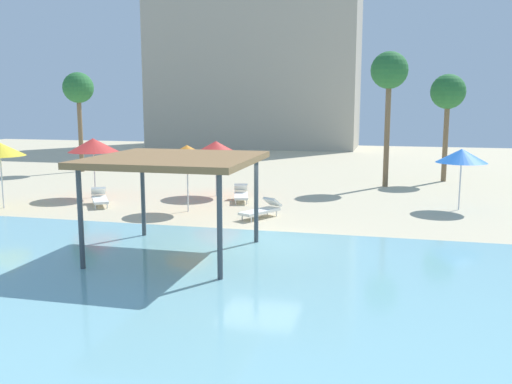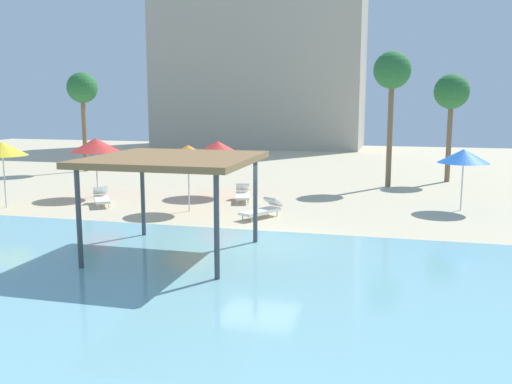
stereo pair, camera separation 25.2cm
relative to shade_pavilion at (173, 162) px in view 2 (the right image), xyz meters
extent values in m
plane|color=beige|center=(2.02, 2.02, -2.75)|extent=(80.00, 80.00, 0.00)
cube|color=#7AB7C1|center=(2.02, -3.23, -2.73)|extent=(44.00, 13.50, 0.04)
cylinder|color=#42474C|center=(-1.93, 1.93, -1.38)|extent=(0.14, 0.14, 2.74)
cylinder|color=#42474C|center=(1.93, 1.93, -1.38)|extent=(0.14, 0.14, 2.74)
cylinder|color=#42474C|center=(-1.93, -1.93, -1.38)|extent=(0.14, 0.14, 2.74)
cylinder|color=#42474C|center=(1.93, -1.93, -1.38)|extent=(0.14, 0.14, 2.74)
cube|color=olive|center=(0.00, 0.00, 0.08)|extent=(4.56, 4.56, 0.18)
cylinder|color=silver|center=(-2.02, 10.18, -1.78)|extent=(0.06, 0.06, 1.94)
cone|color=red|center=(-2.02, 10.18, -0.47)|extent=(2.41, 2.41, 0.66)
cylinder|color=silver|center=(8.80, 9.30, -1.77)|extent=(0.06, 0.06, 1.97)
cone|color=blue|center=(8.80, 9.30, -0.50)|extent=(2.06, 2.06, 0.57)
cylinder|color=silver|center=(-2.01, 6.33, -1.67)|extent=(0.06, 0.06, 2.17)
cone|color=orange|center=(-2.01, 6.33, -0.31)|extent=(2.00, 2.00, 0.55)
cylinder|color=silver|center=(-9.81, 5.12, -1.64)|extent=(0.06, 0.06, 2.21)
cone|color=yellow|center=(-9.81, 5.12, -0.26)|extent=(2.05, 2.05, 0.56)
cylinder|color=silver|center=(-7.41, 8.46, -1.69)|extent=(0.06, 0.06, 2.13)
cone|color=red|center=(-7.41, 8.46, -0.30)|extent=(2.31, 2.31, 0.63)
cylinder|color=white|center=(1.01, 4.93, -2.64)|extent=(0.05, 0.05, 0.22)
cylinder|color=white|center=(0.59, 5.16, -2.64)|extent=(0.05, 0.05, 0.22)
cylinder|color=white|center=(1.71, 6.19, -2.64)|extent=(0.05, 0.05, 0.22)
cylinder|color=white|center=(1.29, 6.42, -2.64)|extent=(0.05, 0.05, 0.22)
cube|color=white|center=(1.15, 5.68, -2.48)|extent=(1.40, 1.86, 0.10)
cube|color=white|center=(1.51, 6.32, -2.20)|extent=(0.77, 0.74, 0.40)
cylinder|color=white|center=(-5.51, 6.06, -2.64)|extent=(0.05, 0.05, 0.22)
cylinder|color=white|center=(-5.92, 5.80, -2.64)|extent=(0.05, 0.05, 0.22)
cylinder|color=white|center=(-6.30, 7.27, -2.64)|extent=(0.05, 0.05, 0.22)
cylinder|color=white|center=(-6.70, 7.00, -2.64)|extent=(0.05, 0.05, 0.22)
cube|color=white|center=(-6.11, 6.53, -2.48)|extent=(1.49, 1.84, 0.10)
cube|color=white|center=(-6.51, 7.15, -2.20)|extent=(0.78, 0.75, 0.40)
cylinder|color=white|center=(-0.05, 8.32, -2.64)|extent=(0.05, 0.05, 0.22)
cylinder|color=white|center=(-0.51, 8.19, -2.64)|extent=(0.05, 0.05, 0.22)
cylinder|color=white|center=(-0.43, 9.70, -2.64)|extent=(0.05, 0.05, 0.22)
cylinder|color=white|center=(-0.90, 9.57, -2.64)|extent=(0.05, 0.05, 0.22)
cube|color=white|center=(-0.47, 8.94, -2.48)|extent=(1.06, 1.90, 0.10)
cube|color=white|center=(-0.67, 9.66, -2.20)|extent=(0.71, 0.65, 0.40)
cylinder|color=brown|center=(-13.16, 17.00, -0.29)|extent=(0.28, 0.28, 4.92)
sphere|color=#286B33|center=(-13.16, 17.00, 2.52)|extent=(1.90, 1.90, 1.90)
cylinder|color=brown|center=(8.88, 17.82, -0.45)|extent=(0.28, 0.28, 4.61)
sphere|color=#286B33|center=(8.88, 17.82, 2.21)|extent=(1.90, 1.90, 1.90)
cylinder|color=brown|center=(5.73, 15.06, 0.08)|extent=(0.28, 0.28, 5.66)
sphere|color=#286B33|center=(5.73, 15.06, 3.26)|extent=(1.90, 1.90, 1.90)
cube|color=#B2A893|center=(-7.16, 38.92, 6.65)|extent=(19.76, 8.42, 18.81)
camera|label=1|loc=(6.03, -14.99, 1.76)|focal=39.47mm
camera|label=2|loc=(6.28, -14.92, 1.76)|focal=39.47mm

